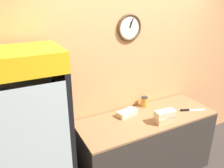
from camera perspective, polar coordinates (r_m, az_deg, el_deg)
The scene contains 8 objects.
wall_back at distance 2.93m, azimuth 5.35°, elevation 2.93°, with size 5.20×0.09×2.70m.
prep_counter at distance 3.07m, azimuth 8.74°, elevation -15.59°, with size 1.80×0.67×0.88m.
beverage_cooler at distance 2.36m, azimuth -21.47°, elevation -12.04°, with size 0.77×0.64×1.89m.
sandwich_stack_bottom at distance 2.75m, azimuth 13.56°, elevation -8.93°, with size 0.25×0.12×0.08m.
sandwich_stack_middle at distance 2.71m, azimuth 13.70°, elevation -7.53°, with size 0.26×0.14×0.08m.
sandwich_flat_left at distance 2.82m, azimuth 3.95°, elevation -7.54°, with size 0.28×0.17×0.07m.
chefs_knife at distance 3.11m, azimuth 19.48°, elevation -6.42°, with size 0.33×0.15×0.02m.
condiment_jar at distance 3.06m, azimuth 8.45°, elevation -4.58°, with size 0.10×0.10×0.14m.
Camera 1 is at (-1.52, -1.06, 2.28)m, focal length 35.00 mm.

